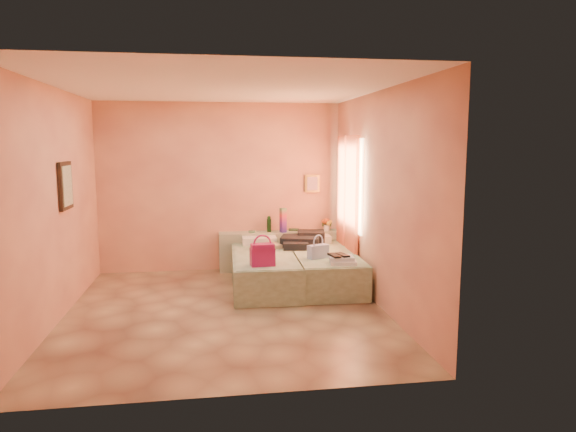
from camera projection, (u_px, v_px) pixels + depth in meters
name	position (u px, v px, depth m)	size (l,w,h in m)	color
ground	(226.00, 311.00, 6.56)	(4.50, 4.50, 0.00)	tan
room_walls	(238.00, 169.00, 6.89)	(4.02, 4.51, 2.81)	#F5B382
headboard_ledge	(280.00, 250.00, 8.71)	(2.05, 0.30, 0.65)	#92A083
bed_left	(264.00, 271.00, 7.64)	(0.90, 2.00, 0.50)	#A5C29C
bed_right	(323.00, 268.00, 7.77)	(0.90, 2.00, 0.50)	#A5C29C
water_bottle	(269.00, 224.00, 8.62)	(0.07, 0.07, 0.25)	#163D1B
rainbow_box	(283.00, 220.00, 8.57)	(0.09, 0.09, 0.41)	#AA1557
small_dish	(252.00, 232.00, 8.59)	(0.11, 0.11, 0.03)	#478360
green_book	(294.00, 230.00, 8.78)	(0.17, 0.12, 0.03)	#244429
flower_vase	(327.00, 223.00, 8.76)	(0.19, 0.19, 0.25)	silver
magenta_handbag	(262.00, 255.00, 6.87)	(0.32, 0.18, 0.30)	#AA1557
khaki_garment	(267.00, 246.00, 8.03)	(0.39, 0.31, 0.07)	tan
clothes_pile	(303.00, 240.00, 8.21)	(0.66, 0.66, 0.20)	black
blue_handbag	(318.00, 252.00, 7.32)	(0.30, 0.13, 0.19)	#41509D
towel_stack	(343.00, 260.00, 7.00)	(0.35, 0.30, 0.10)	white
sandal_pair	(338.00, 255.00, 7.00)	(0.19, 0.26, 0.03)	black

